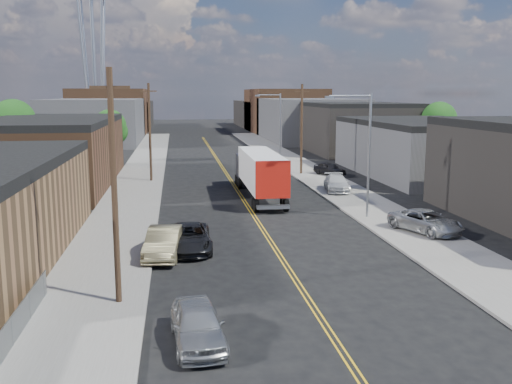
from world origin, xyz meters
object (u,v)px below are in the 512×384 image
object	(u,v)px
semi_truck	(258,171)
car_right_lot_a	(426,221)
car_right_lot_c	(330,169)
car_right_lot_b	(337,183)
car_left_b	(164,243)
car_left_c	(189,238)
car_left_a	(198,324)
car_ahead_truck	(258,177)

from	to	relation	value
semi_truck	car_right_lot_a	world-z (taller)	semi_truck
car_right_lot_a	car_right_lot_c	bearing A→B (deg)	66.28
car_right_lot_a	semi_truck	bearing A→B (deg)	97.88
car_right_lot_b	car_left_b	bearing A→B (deg)	-120.13
car_right_lot_c	car_left_b	bearing A→B (deg)	-146.37
car_left_c	car_right_lot_c	bearing A→B (deg)	60.15
car_left_a	car_left_b	size ratio (longest dim) A/B	0.88
car_left_a	car_left_c	bearing A→B (deg)	85.61
car_left_c	car_right_lot_b	bearing A→B (deg)	51.95
car_left_c	car_ahead_truck	xyz separation A→B (m)	(7.46, 23.80, -0.05)
car_ahead_truck	car_left_a	bearing A→B (deg)	-94.23
car_left_a	car_left_b	bearing A→B (deg)	92.57
semi_truck	car_left_b	distance (m)	19.73
car_right_lot_b	car_right_lot_c	world-z (taller)	car_right_lot_b
car_left_c	car_right_lot_b	distance (m)	22.56
car_left_b	car_right_lot_c	xyz separation A→B (m)	(17.40, 29.18, 0.02)
car_left_a	car_left_b	world-z (taller)	car_left_b
car_left_c	car_right_lot_a	bearing A→B (deg)	6.39
car_left_b	car_ahead_truck	distance (m)	26.47
car_right_lot_a	car_left_c	bearing A→B (deg)	164.63
semi_truck	car_left_c	distance (m)	18.16
car_left_c	car_right_lot_c	world-z (taller)	car_right_lot_c
car_right_lot_c	car_right_lot_b	bearing A→B (deg)	-127.36
car_left_c	car_ahead_truck	distance (m)	24.94
car_left_b	car_left_c	distance (m)	1.81
semi_truck	car_right_lot_c	world-z (taller)	semi_truck
car_right_lot_a	car_left_b	bearing A→B (deg)	167.96
car_left_c	car_right_lot_a	world-z (taller)	car_right_lot_a
car_right_lot_c	car_left_c	bearing A→B (deg)	-145.27
car_ahead_truck	car_right_lot_b	bearing A→B (deg)	-35.80
semi_truck	car_right_lot_a	xyz separation A→B (m)	(8.67, -15.15, -1.44)
semi_truck	car_left_b	size ratio (longest dim) A/B	3.07
car_right_lot_b	car_left_c	bearing A→B (deg)	-119.18
car_left_a	car_ahead_truck	size ratio (longest dim) A/B	0.87
semi_truck	car_right_lot_c	xyz separation A→B (m)	(9.50, 11.16, -1.45)
semi_truck	car_right_lot_b	distance (m)	7.55
car_left_a	car_left_c	size ratio (longest dim) A/B	0.82
car_left_a	car_right_lot_b	bearing A→B (deg)	61.12
car_left_b	car_left_c	size ratio (longest dim) A/B	0.92
car_right_lot_b	car_left_a	bearing A→B (deg)	-105.77
semi_truck	car_ahead_truck	size ratio (longest dim) A/B	3.03
car_left_a	car_right_lot_a	size ratio (longest dim) A/B	0.87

